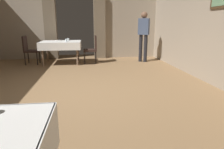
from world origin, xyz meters
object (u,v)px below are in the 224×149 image
dining_table_mid (61,44)px  glass_mid_b (66,40)px  glass_mid_c (68,40)px  person_waiter_by_doorway (144,33)px  chair_mid_right (92,48)px  chair_mid_left (29,49)px  plate_mid_a (59,40)px

dining_table_mid → glass_mid_b: size_ratio=13.94×
glass_mid_c → person_waiter_by_doorway: size_ratio=0.05×
chair_mid_right → glass_mid_c: 0.87m
dining_table_mid → glass_mid_c: bearing=28.7°
dining_table_mid → person_waiter_by_doorway: bearing=0.1°
chair_mid_right → person_waiter_by_doorway: size_ratio=0.54×
chair_mid_left → person_waiter_by_doorway: 3.91m
glass_mid_b → glass_mid_c: (0.03, 0.33, -0.00)m
glass_mid_b → glass_mid_c: bearing=84.9°
chair_mid_right → dining_table_mid: bearing=-179.7°
plate_mid_a → glass_mid_c: size_ratio=2.22×
plate_mid_a → dining_table_mid: bearing=-71.4°
plate_mid_a → person_waiter_by_doorway: person_waiter_by_doorway is taller
plate_mid_a → chair_mid_left: bearing=-160.4°
dining_table_mid → glass_mid_b: bearing=-44.3°
dining_table_mid → plate_mid_a: bearing=108.6°
dining_table_mid → chair_mid_left: (-1.04, 0.03, -0.15)m
chair_mid_right → person_waiter_by_doorway: person_waiter_by_doorway is taller
chair_mid_right → glass_mid_c: chair_mid_right is taller
chair_mid_left → person_waiter_by_doorway: bearing=-0.3°
chair_mid_left → plate_mid_a: (0.92, 0.33, 0.24)m
glass_mid_b → person_waiter_by_doorway: (2.63, 0.20, 0.23)m
plate_mid_a → glass_mid_c: 0.42m
glass_mid_c → chair_mid_left: bearing=-175.6°
chair_mid_right → glass_mid_c: size_ratio=9.92×
chair_mid_left → glass_mid_c: chair_mid_left is taller
dining_table_mid → glass_mid_c: 0.30m
dining_table_mid → glass_mid_c: glass_mid_c is taller
chair_mid_left → glass_mid_c: size_ratio=9.92×
plate_mid_a → glass_mid_b: size_ratio=2.20×
glass_mid_b → glass_mid_c: same height
glass_mid_c → glass_mid_b: bearing=-95.1°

